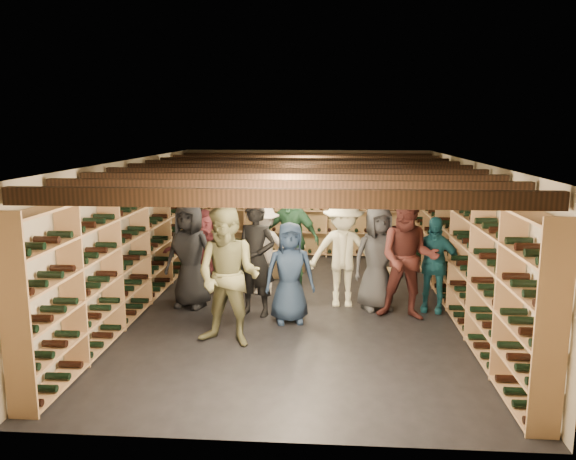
{
  "coord_description": "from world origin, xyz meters",
  "views": [
    {
      "loc": [
        0.5,
        -8.82,
        2.94
      ],
      "look_at": [
        -0.15,
        0.2,
        1.26
      ],
      "focal_mm": 35.0,
      "sensor_mm": 36.0,
      "label": 1
    }
  ],
  "objects_px": {
    "crate_loose": "(380,272)",
    "person_8": "(408,258)",
    "person_5": "(205,253)",
    "person_10": "(290,239)",
    "person_4": "(433,264)",
    "person_0": "(190,255)",
    "person_1": "(256,259)",
    "person_9": "(263,249)",
    "crate_stack_left": "(267,264)",
    "person_6": "(290,273)",
    "person_12": "(378,258)",
    "person_2": "(228,277)",
    "crate_stack_right": "(292,259)",
    "person_3": "(343,253)"
  },
  "relations": [
    {
      "from": "crate_stack_left",
      "to": "person_9",
      "type": "height_order",
      "value": "person_9"
    },
    {
      "from": "crate_stack_right",
      "to": "person_6",
      "type": "height_order",
      "value": "person_6"
    },
    {
      "from": "person_3",
      "to": "person_12",
      "type": "height_order",
      "value": "person_3"
    },
    {
      "from": "person_3",
      "to": "person_12",
      "type": "xyz_separation_m",
      "value": [
        0.55,
        -0.13,
        -0.05
      ]
    },
    {
      "from": "person_6",
      "to": "person_9",
      "type": "relative_size",
      "value": 0.95
    },
    {
      "from": "person_3",
      "to": "person_10",
      "type": "height_order",
      "value": "person_10"
    },
    {
      "from": "person_3",
      "to": "person_6",
      "type": "height_order",
      "value": "person_3"
    },
    {
      "from": "person_0",
      "to": "person_8",
      "type": "xyz_separation_m",
      "value": [
        3.47,
        -0.35,
        0.09
      ]
    },
    {
      "from": "person_4",
      "to": "person_12",
      "type": "height_order",
      "value": "person_12"
    },
    {
      "from": "crate_stack_left",
      "to": "crate_loose",
      "type": "xyz_separation_m",
      "value": [
        2.23,
        0.18,
        -0.17
      ]
    },
    {
      "from": "person_0",
      "to": "person_4",
      "type": "distance_m",
      "value": 3.92
    },
    {
      "from": "person_9",
      "to": "person_12",
      "type": "bearing_deg",
      "value": -9.17
    },
    {
      "from": "person_4",
      "to": "person_10",
      "type": "xyz_separation_m",
      "value": [
        -2.35,
        1.01,
        0.18
      ]
    },
    {
      "from": "crate_loose",
      "to": "person_5",
      "type": "distance_m",
      "value": 3.55
    },
    {
      "from": "person_10",
      "to": "person_3",
      "type": "bearing_deg",
      "value": -19.19
    },
    {
      "from": "crate_loose",
      "to": "person_0",
      "type": "distance_m",
      "value": 3.97
    },
    {
      "from": "person_6",
      "to": "person_9",
      "type": "bearing_deg",
      "value": 102.01
    },
    {
      "from": "crate_loose",
      "to": "person_12",
      "type": "height_order",
      "value": "person_12"
    },
    {
      "from": "person_2",
      "to": "person_6",
      "type": "xyz_separation_m",
      "value": [
        0.76,
        0.96,
        -0.19
      ]
    },
    {
      "from": "person_3",
      "to": "person_4",
      "type": "height_order",
      "value": "person_3"
    },
    {
      "from": "person_0",
      "to": "person_6",
      "type": "bearing_deg",
      "value": -5.32
    },
    {
      "from": "person_8",
      "to": "person_10",
      "type": "xyz_separation_m",
      "value": [
        -1.9,
        1.41,
        -0.01
      ]
    },
    {
      "from": "person_1",
      "to": "person_8",
      "type": "relative_size",
      "value": 0.94
    },
    {
      "from": "person_9",
      "to": "crate_stack_right",
      "type": "bearing_deg",
      "value": 86.12
    },
    {
      "from": "person_9",
      "to": "person_6",
      "type": "bearing_deg",
      "value": -57.76
    },
    {
      "from": "person_0",
      "to": "person_4",
      "type": "xyz_separation_m",
      "value": [
        3.92,
        0.05,
        -0.09
      ]
    },
    {
      "from": "person_0",
      "to": "person_10",
      "type": "distance_m",
      "value": 1.9
    },
    {
      "from": "person_9",
      "to": "crate_stack_left",
      "type": "bearing_deg",
      "value": 102.39
    },
    {
      "from": "crate_stack_left",
      "to": "person_5",
      "type": "height_order",
      "value": "person_5"
    },
    {
      "from": "person_9",
      "to": "crate_loose",
      "type": "bearing_deg",
      "value": 41.06
    },
    {
      "from": "person_6",
      "to": "crate_stack_left",
      "type": "bearing_deg",
      "value": 93.5
    },
    {
      "from": "person_5",
      "to": "person_6",
      "type": "height_order",
      "value": "person_6"
    },
    {
      "from": "person_4",
      "to": "person_5",
      "type": "height_order",
      "value": "person_4"
    },
    {
      "from": "crate_stack_right",
      "to": "person_6",
      "type": "bearing_deg",
      "value": -86.95
    },
    {
      "from": "person_2",
      "to": "crate_loose",
      "type": "bearing_deg",
      "value": 71.44
    },
    {
      "from": "person_5",
      "to": "person_10",
      "type": "bearing_deg",
      "value": 10.97
    },
    {
      "from": "person_0",
      "to": "person_1",
      "type": "relative_size",
      "value": 0.96
    },
    {
      "from": "person_2",
      "to": "person_8",
      "type": "distance_m",
      "value": 2.83
    },
    {
      "from": "person_3",
      "to": "person_9",
      "type": "relative_size",
      "value": 1.1
    },
    {
      "from": "crate_loose",
      "to": "person_2",
      "type": "height_order",
      "value": "person_2"
    },
    {
      "from": "person_4",
      "to": "person_5",
      "type": "relative_size",
      "value": 1.01
    },
    {
      "from": "person_2",
      "to": "person_10",
      "type": "height_order",
      "value": "person_2"
    },
    {
      "from": "person_1",
      "to": "person_6",
      "type": "bearing_deg",
      "value": -11.23
    },
    {
      "from": "person_2",
      "to": "person_12",
      "type": "distance_m",
      "value": 2.71
    },
    {
      "from": "crate_loose",
      "to": "person_2",
      "type": "relative_size",
      "value": 0.26
    },
    {
      "from": "person_0",
      "to": "person_1",
      "type": "xyz_separation_m",
      "value": [
        1.13,
        -0.33,
        0.03
      ]
    },
    {
      "from": "crate_stack_left",
      "to": "person_1",
      "type": "height_order",
      "value": "person_1"
    },
    {
      "from": "crate_loose",
      "to": "person_8",
      "type": "height_order",
      "value": "person_8"
    },
    {
      "from": "crate_stack_right",
      "to": "person_8",
      "type": "bearing_deg",
      "value": -54.75
    },
    {
      "from": "person_8",
      "to": "person_9",
      "type": "bearing_deg",
      "value": 164.58
    }
  ]
}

